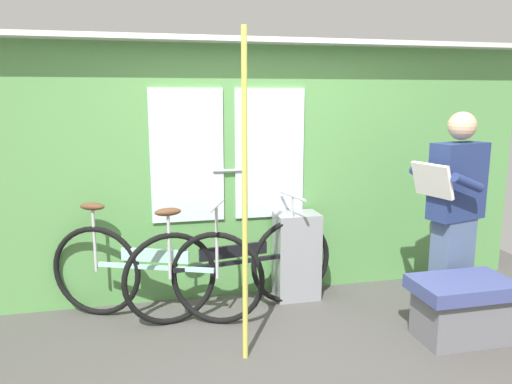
% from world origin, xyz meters
% --- Properties ---
extents(ground_plane, '(6.09, 3.82, 0.04)m').
position_xyz_m(ground_plane, '(0.00, 0.00, -0.02)').
color(ground_plane, '#474442').
extents(train_door_wall, '(5.09, 0.28, 2.18)m').
position_xyz_m(train_door_wall, '(-0.01, 1.10, 1.14)').
color(train_door_wall, '#56934C').
rests_on(train_door_wall, ground_plane).
extents(bicycle_near_door, '(1.74, 0.48, 0.94)m').
position_xyz_m(bicycle_near_door, '(-0.24, 0.70, 0.39)').
color(bicycle_near_door, black).
rests_on(bicycle_near_door, ground_plane).
extents(bicycle_leaning_behind, '(1.60, 0.74, 0.94)m').
position_xyz_m(bicycle_leaning_behind, '(-0.86, 0.72, 0.39)').
color(bicycle_leaning_behind, black).
rests_on(bicycle_leaning_behind, ground_plane).
extents(passenger_reading_newspaper, '(0.61, 0.53, 1.61)m').
position_xyz_m(passenger_reading_newspaper, '(1.44, 0.29, 0.85)').
color(passenger_reading_newspaper, slate).
rests_on(passenger_reading_newspaper, ground_plane).
extents(trash_bin_by_wall, '(0.37, 0.28, 0.75)m').
position_xyz_m(trash_bin_by_wall, '(0.35, 0.89, 0.37)').
color(trash_bin_by_wall, gray).
rests_on(trash_bin_by_wall, ground_plane).
extents(handrail_pole, '(0.04, 0.04, 2.14)m').
position_xyz_m(handrail_pole, '(-0.30, -0.02, 1.07)').
color(handrail_pole, '#C6C14C').
rests_on(handrail_pole, ground_plane).
extents(bench_seat_corner, '(0.70, 0.44, 0.45)m').
position_xyz_m(bench_seat_corner, '(1.26, -0.12, 0.24)').
color(bench_seat_corner, '#3D477F').
rests_on(bench_seat_corner, ground_plane).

